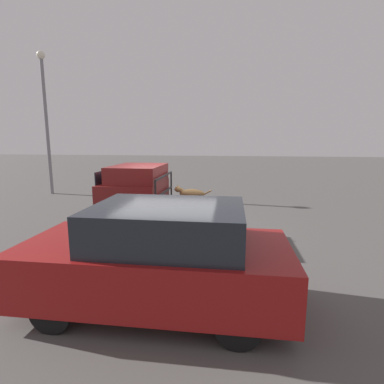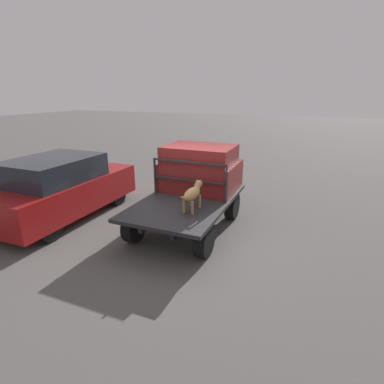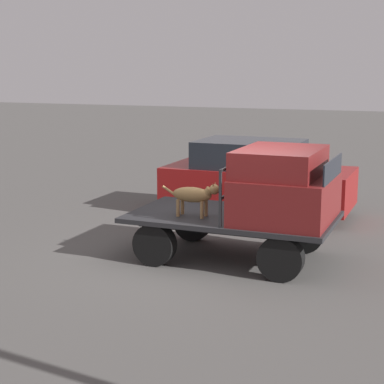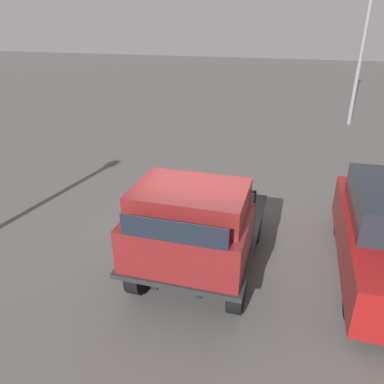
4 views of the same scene
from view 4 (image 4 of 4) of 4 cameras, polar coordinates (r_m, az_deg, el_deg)
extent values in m
plane|color=#514F4C|center=(7.36, 1.55, -10.66)|extent=(80.00, 80.00, 0.00)
cylinder|color=black|center=(6.18, 6.86, -14.74)|extent=(0.71, 0.24, 0.71)
cylinder|color=black|center=(6.57, -8.15, -12.09)|extent=(0.71, 0.24, 0.71)
cylinder|color=black|center=(7.93, 9.48, -5.07)|extent=(0.71, 0.24, 0.71)
cylinder|color=black|center=(8.24, -2.26, -3.51)|extent=(0.71, 0.24, 0.71)
cube|color=black|center=(6.96, 4.43, -7.07)|extent=(3.17, 0.10, 0.18)
cube|color=black|center=(7.10, -1.16, -6.26)|extent=(3.17, 0.10, 0.18)
cube|color=#232326|center=(6.95, 1.62, -5.76)|extent=(3.44, 2.01, 0.08)
cube|color=maroon|center=(5.98, -0.56, -6.82)|extent=(1.50, 1.89, 0.73)
cube|color=maroon|center=(5.79, -0.27, -1.33)|extent=(1.27, 1.74, 0.44)
cube|color=black|center=(5.11, -2.95, -6.09)|extent=(0.02, 1.55, 0.33)
cube|color=#232326|center=(6.48, 9.39, -3.51)|extent=(0.04, 0.04, 0.92)
cube|color=#232326|center=(6.88, -6.03, -1.51)|extent=(0.04, 0.04, 0.92)
cube|color=#232326|center=(6.43, 1.48, 0.97)|extent=(0.04, 1.85, 0.04)
cube|color=#232326|center=(6.62, 1.44, -2.50)|extent=(0.04, 1.85, 0.04)
cylinder|color=#9E7547|center=(7.24, 0.26, -2.73)|extent=(0.06, 0.06, 0.29)
cylinder|color=#9E7547|center=(7.29, -1.19, -2.54)|extent=(0.06, 0.06, 0.29)
cylinder|color=#9E7547|center=(7.61, 1.14, -1.28)|extent=(0.06, 0.06, 0.29)
cylinder|color=#9E7547|center=(7.66, -0.25, -1.10)|extent=(0.06, 0.06, 0.29)
ellipsoid|color=olive|center=(7.35, 0.00, -0.32)|extent=(0.69, 0.26, 0.26)
sphere|color=#9E7547|center=(7.20, -0.42, -1.27)|extent=(0.12, 0.12, 0.12)
cylinder|color=olive|center=(7.06, -0.66, -0.79)|extent=(0.18, 0.14, 0.18)
sphere|color=olive|center=(6.95, -0.90, -0.81)|extent=(0.17, 0.17, 0.17)
cone|color=#9E7547|center=(6.90, -1.08, -1.15)|extent=(0.09, 0.09, 0.09)
cone|color=olive|center=(6.92, -0.51, -0.28)|extent=(0.06, 0.08, 0.10)
cone|color=olive|center=(6.94, -1.26, -0.19)|extent=(0.06, 0.08, 0.10)
cylinder|color=olive|center=(7.68, 0.82, 1.08)|extent=(0.29, 0.04, 0.19)
cylinder|color=black|center=(6.55, 23.29, -14.99)|extent=(0.60, 0.20, 0.60)
cylinder|color=black|center=(8.65, 21.75, -4.38)|extent=(0.60, 0.20, 0.60)
cylinder|color=gray|center=(17.67, 24.87, 21.20)|extent=(0.16, 0.16, 7.47)
camera|label=1|loc=(9.86, 54.90, 4.68)|focal=28.00mm
camera|label=2|loc=(12.76, -3.39, 20.25)|focal=28.00mm
camera|label=3|loc=(11.87, -62.41, 6.67)|focal=60.00mm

